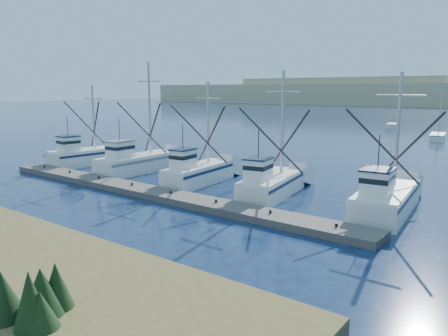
{
  "coord_description": "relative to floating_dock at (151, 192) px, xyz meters",
  "views": [
    {
      "loc": [
        15.58,
        -15.13,
        7.43
      ],
      "look_at": [
        -1.77,
        8.0,
        2.21
      ],
      "focal_mm": 35.0,
      "sensor_mm": 36.0,
      "label": 1
    }
  ],
  "objects": [
    {
      "name": "ground",
      "position": [
        6.74,
        -5.92,
        -0.22
      ],
      "size": [
        500.0,
        500.0,
        0.0
      ],
      "primitive_type": "plane",
      "color": "#0D1E3B",
      "rests_on": "ground"
    },
    {
      "name": "floating_dock",
      "position": [
        0.0,
        0.0,
        0.0
      ],
      "size": [
        32.9,
        2.82,
        0.44
      ],
      "primitive_type": "cube",
      "rotation": [
        0.0,
        0.0,
        -0.02
      ],
      "color": "#615B56",
      "rests_on": "ground"
    },
    {
      "name": "trawler_fleet",
      "position": [
        0.2,
        5.0,
        0.73
      ],
      "size": [
        32.52,
        8.63,
        9.82
      ],
      "color": "white",
      "rests_on": "ground"
    },
    {
      "name": "sailboat_near",
      "position": [
        9.13,
        48.96,
        0.27
      ],
      "size": [
        2.66,
        6.1,
        8.1
      ],
      "rotation": [
        0.0,
        0.0,
        0.14
      ],
      "color": "white",
      "rests_on": "ground"
    },
    {
      "name": "sailboat_far",
      "position": [
        -1.98,
        64.99,
        0.29
      ],
      "size": [
        2.17,
        5.05,
        8.1
      ],
      "rotation": [
        0.0,
        0.0,
        0.11
      ],
      "color": "white",
      "rests_on": "ground"
    }
  ]
}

